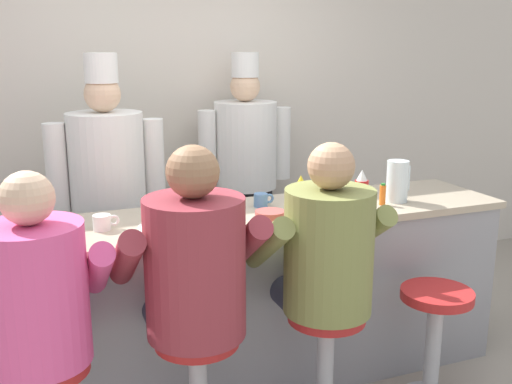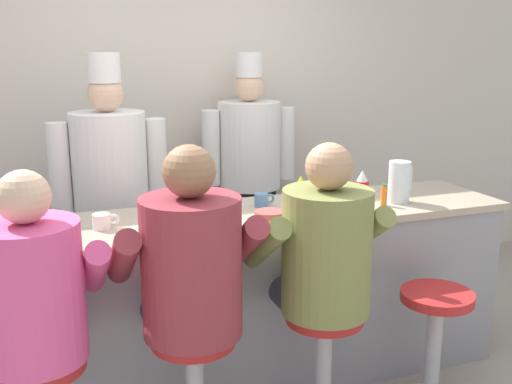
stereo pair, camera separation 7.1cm
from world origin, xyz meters
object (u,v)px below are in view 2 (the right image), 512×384
(mustard_bottle_yellow, at_px, (301,197))
(coffee_mug_blue, at_px, (262,200))
(hot_sauce_bottle_orange, at_px, (384,195))
(ketchup_bottle_red, at_px, (362,195))
(cook_in_whites_near, at_px, (111,189))
(coffee_mug_white, at_px, (102,221))
(diner_seated_maroon, at_px, (190,275))
(breakfast_plate, at_px, (166,226))
(diner_seated_pink, at_px, (34,302))
(empty_stool_round, at_px, (435,330))
(cereal_bowl, at_px, (269,216))
(diner_seated_olive, at_px, (323,260))
(water_pitcher_clear, at_px, (399,182))
(cook_in_whites_far, at_px, (249,166))

(mustard_bottle_yellow, relative_size, coffee_mug_blue, 1.82)
(hot_sauce_bottle_orange, bearing_deg, ketchup_bottle_red, -149.19)
(mustard_bottle_yellow, bearing_deg, cook_in_whites_near, 134.57)
(coffee_mug_white, height_order, diner_seated_maroon, diner_seated_maroon)
(breakfast_plate, bearing_deg, ketchup_bottle_red, -6.49)
(coffee_mug_blue, relative_size, diner_seated_pink, 0.08)
(mustard_bottle_yellow, height_order, empty_stool_round, mustard_bottle_yellow)
(diner_seated_pink, bearing_deg, coffee_mug_blue, 27.67)
(ketchup_bottle_red, height_order, cereal_bowl, ketchup_bottle_red)
(ketchup_bottle_red, xyz_separation_m, coffee_mug_white, (-1.31, 0.23, -0.08))
(breakfast_plate, bearing_deg, empty_stool_round, -18.73)
(diner_seated_olive, bearing_deg, cereal_bowl, 110.75)
(water_pitcher_clear, height_order, empty_stool_round, water_pitcher_clear)
(diner_seated_pink, height_order, diner_seated_olive, diner_seated_olive)
(hot_sauce_bottle_orange, bearing_deg, diner_seated_pink, -167.24)
(ketchup_bottle_red, bearing_deg, cereal_bowl, 172.86)
(mustard_bottle_yellow, distance_m, water_pitcher_clear, 0.64)
(mustard_bottle_yellow, height_order, coffee_mug_white, mustard_bottle_yellow)
(water_pitcher_clear, relative_size, diner_seated_pink, 0.17)
(diner_seated_olive, bearing_deg, diner_seated_pink, -179.92)
(coffee_mug_white, xyz_separation_m, diner_seated_olive, (0.94, -0.52, -0.14))
(hot_sauce_bottle_orange, bearing_deg, mustard_bottle_yellow, -178.60)
(cereal_bowl, xyz_separation_m, diner_seated_pink, (-1.15, -0.35, -0.14))
(water_pitcher_clear, bearing_deg, hot_sauce_bottle_orange, -163.26)
(breakfast_plate, xyz_separation_m, diner_seated_olive, (0.66, -0.40, -0.12))
(diner_seated_maroon, xyz_separation_m, cook_in_whites_near, (-0.17, 1.30, 0.10))
(diner_seated_olive, relative_size, empty_stool_round, 2.27)
(coffee_mug_white, bearing_deg, cook_in_whites_far, 44.77)
(coffee_mug_white, bearing_deg, hot_sauce_bottle_orange, -3.63)
(mustard_bottle_yellow, distance_m, coffee_mug_blue, 0.27)
(coffee_mug_white, relative_size, empty_stool_round, 0.20)
(empty_stool_round, bearing_deg, coffee_mug_white, 160.77)
(coffee_mug_white, relative_size, diner_seated_olive, 0.09)
(breakfast_plate, distance_m, diner_seated_olive, 0.78)
(cereal_bowl, xyz_separation_m, coffee_mug_white, (-0.81, 0.17, 0.01))
(breakfast_plate, xyz_separation_m, empty_stool_round, (1.30, -0.44, -0.57))
(mustard_bottle_yellow, height_order, breakfast_plate, mustard_bottle_yellow)
(hot_sauce_bottle_orange, height_order, water_pitcher_clear, water_pitcher_clear)
(cook_in_whites_far, bearing_deg, coffee_mug_white, -135.23)
(ketchup_bottle_red, bearing_deg, diner_seated_olive, -141.54)
(diner_seated_pink, height_order, cook_in_whites_far, cook_in_whites_far)
(breakfast_plate, relative_size, diner_seated_olive, 0.19)
(cereal_bowl, xyz_separation_m, coffee_mug_blue, (0.07, 0.28, 0.01))
(coffee_mug_blue, bearing_deg, coffee_mug_white, -172.41)
(water_pitcher_clear, height_order, coffee_mug_blue, water_pitcher_clear)
(cook_in_whites_near, distance_m, cook_in_whites_far, 1.12)
(diner_seated_maroon, bearing_deg, ketchup_bottle_red, 15.97)
(ketchup_bottle_red, distance_m, empty_stool_round, 0.79)
(diner_seated_pink, height_order, cook_in_whites_near, cook_in_whites_near)
(cereal_bowl, relative_size, coffee_mug_blue, 1.31)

